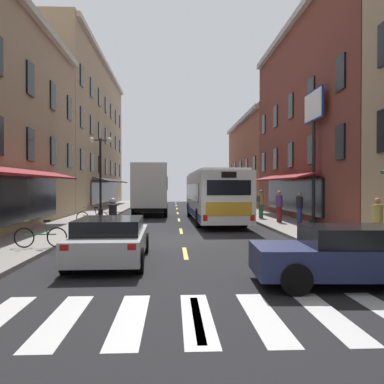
% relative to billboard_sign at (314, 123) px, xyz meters
% --- Properties ---
extents(ground_plane, '(34.80, 80.00, 0.10)m').
position_rel_billboard_sign_xyz_m(ground_plane, '(-7.05, -4.71, -5.55)').
color(ground_plane, black).
extents(lane_centre_dashes, '(0.14, 73.90, 0.01)m').
position_rel_billboard_sign_xyz_m(lane_centre_dashes, '(-7.05, -4.96, -5.49)').
color(lane_centre_dashes, '#DBCC4C').
rests_on(lane_centre_dashes, ground).
extents(crosswalk_near, '(7.10, 2.80, 0.01)m').
position_rel_billboard_sign_xyz_m(crosswalk_near, '(-7.05, -14.71, -5.49)').
color(crosswalk_near, silver).
rests_on(crosswalk_near, ground).
extents(sidewalk_left, '(3.00, 80.00, 0.14)m').
position_rel_billboard_sign_xyz_m(sidewalk_left, '(-12.95, -4.71, -5.43)').
color(sidewalk_left, gray).
rests_on(sidewalk_left, ground).
extents(sidewalk_right, '(3.00, 80.00, 0.14)m').
position_rel_billboard_sign_xyz_m(sidewalk_right, '(-1.15, -4.71, -5.43)').
color(sidewalk_right, gray).
rests_on(sidewalk_right, ground).
extents(billboard_sign, '(0.40, 2.71, 7.07)m').
position_rel_billboard_sign_xyz_m(billboard_sign, '(0.00, 0.00, 0.00)').
color(billboard_sign, black).
rests_on(billboard_sign, sidewalk_right).
extents(transit_bus, '(2.83, 12.31, 3.04)m').
position_rel_billboard_sign_xyz_m(transit_bus, '(-5.00, 3.52, -3.89)').
color(transit_bus, silver).
rests_on(transit_bus, ground).
extents(box_truck, '(2.58, 7.21, 3.71)m').
position_rel_billboard_sign_xyz_m(box_truck, '(-9.08, 8.94, -3.59)').
color(box_truck, white).
rests_on(box_truck, ground).
extents(sedan_near, '(2.08, 4.27, 1.36)m').
position_rel_billboard_sign_xyz_m(sedan_near, '(-9.38, 18.88, -4.80)').
color(sedan_near, navy).
rests_on(sedan_near, ground).
extents(sedan_mid, '(4.32, 2.09, 1.29)m').
position_rel_billboard_sign_xyz_m(sedan_mid, '(-3.52, -12.66, -4.83)').
color(sedan_mid, navy).
rests_on(sedan_mid, ground).
extents(sedan_far, '(2.09, 4.60, 1.26)m').
position_rel_billboard_sign_xyz_m(sedan_far, '(-9.21, -9.69, -4.84)').
color(sedan_far, silver).
rests_on(sedan_far, ground).
extents(motorcycle_rider, '(0.63, 2.07, 1.66)m').
position_rel_billboard_sign_xyz_m(motorcycle_rider, '(-9.99, -3.82, -4.79)').
color(motorcycle_rider, black).
rests_on(motorcycle_rider, ground).
extents(bicycle_near, '(1.71, 0.48, 0.91)m').
position_rel_billboard_sign_xyz_m(bicycle_near, '(-11.75, 0.76, -4.99)').
color(bicycle_near, black).
rests_on(bicycle_near, sidewalk_left).
extents(bicycle_mid, '(1.71, 0.48, 0.91)m').
position_rel_billboard_sign_xyz_m(bicycle_mid, '(-11.80, -7.68, -4.99)').
color(bicycle_mid, black).
rests_on(bicycle_mid, sidewalk_left).
extents(pedestrian_near, '(0.53, 0.42, 1.78)m').
position_rel_billboard_sign_xyz_m(pedestrian_near, '(-1.90, 4.25, -4.41)').
color(pedestrian_near, '#33663F').
rests_on(pedestrian_near, sidewalk_right).
extents(pedestrian_mid, '(0.36, 0.36, 1.62)m').
position_rel_billboard_sign_xyz_m(pedestrian_mid, '(-0.40, -7.61, -4.53)').
color(pedestrian_mid, maroon).
rests_on(pedestrian_mid, sidewalk_right).
extents(pedestrian_far, '(0.36, 0.36, 1.71)m').
position_rel_billboard_sign_xyz_m(pedestrian_far, '(-0.69, 0.16, -4.48)').
color(pedestrian_far, navy).
rests_on(pedestrian_far, sidewalk_right).
extents(pedestrian_rear, '(0.36, 0.36, 1.77)m').
position_rel_billboard_sign_xyz_m(pedestrian_rear, '(-1.50, 1.23, -4.44)').
color(pedestrian_rear, maroon).
rests_on(pedestrian_rear, sidewalk_right).
extents(street_lamp_twin, '(1.42, 0.32, 5.04)m').
position_rel_billboard_sign_xyz_m(street_lamp_twin, '(-11.93, 4.32, -2.56)').
color(street_lamp_twin, black).
rests_on(street_lamp_twin, sidewalk_left).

